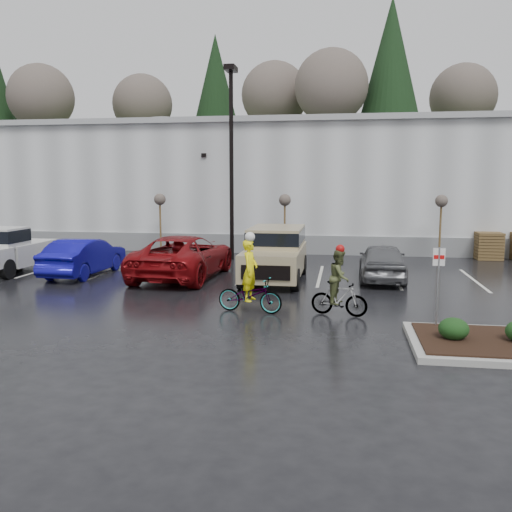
% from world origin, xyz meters
% --- Properties ---
extents(ground, '(120.00, 120.00, 0.00)m').
position_xyz_m(ground, '(0.00, 0.00, 0.00)').
color(ground, black).
rests_on(ground, ground).
extents(warehouse, '(60.50, 15.50, 7.20)m').
position_xyz_m(warehouse, '(0.00, 21.99, 3.65)').
color(warehouse, '#AAADAE').
rests_on(warehouse, ground).
extents(wooded_ridge, '(80.00, 25.00, 6.00)m').
position_xyz_m(wooded_ridge, '(0.00, 45.00, 3.00)').
color(wooded_ridge, '#1D3717').
rests_on(wooded_ridge, ground).
extents(lamppost, '(0.50, 1.00, 9.22)m').
position_xyz_m(lamppost, '(-4.00, 12.00, 5.69)').
color(lamppost, black).
rests_on(lamppost, ground).
extents(sapling_west, '(0.60, 0.60, 3.20)m').
position_xyz_m(sapling_west, '(-8.00, 13.00, 2.73)').
color(sapling_west, '#513C20').
rests_on(sapling_west, ground).
extents(sapling_mid, '(0.60, 0.60, 3.20)m').
position_xyz_m(sapling_mid, '(-1.50, 13.00, 2.73)').
color(sapling_mid, '#513C20').
rests_on(sapling_mid, ground).
extents(sapling_east, '(0.60, 0.60, 3.20)m').
position_xyz_m(sapling_east, '(6.00, 13.00, 2.73)').
color(sapling_east, '#513C20').
rests_on(sapling_east, ground).
extents(pallet_stack_a, '(1.20, 1.20, 1.35)m').
position_xyz_m(pallet_stack_a, '(8.50, 14.00, 0.68)').
color(pallet_stack_a, '#513C20').
rests_on(pallet_stack_a, ground).
extents(shrub_a, '(0.70, 0.70, 0.52)m').
position_xyz_m(shrub_a, '(4.00, -1.00, 0.41)').
color(shrub_a, black).
rests_on(shrub_a, curb_island).
extents(fire_lane_sign, '(0.30, 0.05, 2.20)m').
position_xyz_m(fire_lane_sign, '(3.80, 0.20, 1.41)').
color(fire_lane_sign, gray).
rests_on(fire_lane_sign, ground).
extents(pickup_white, '(2.10, 5.20, 1.96)m').
position_xyz_m(pickup_white, '(-12.59, 7.10, 0.98)').
color(pickup_white, beige).
rests_on(pickup_white, ground).
extents(car_blue, '(1.80, 4.69, 1.52)m').
position_xyz_m(car_blue, '(-9.11, 6.69, 0.76)').
color(car_blue, '#100D8F').
rests_on(car_blue, ground).
extents(car_red, '(3.13, 6.29, 1.71)m').
position_xyz_m(car_red, '(-4.91, 6.78, 0.86)').
color(car_red, maroon).
rests_on(car_red, ground).
extents(suv_tan, '(2.20, 5.10, 2.06)m').
position_xyz_m(suv_tan, '(-1.20, 6.61, 1.03)').
color(suv_tan, tan).
rests_on(suv_tan, ground).
extents(car_grey, '(1.82, 4.36, 1.48)m').
position_xyz_m(car_grey, '(2.93, 7.41, 0.74)').
color(car_grey, slate).
rests_on(car_grey, ground).
extents(cyclist_hivis, '(2.06, 1.01, 2.39)m').
position_xyz_m(cyclist_hivis, '(-1.30, 1.50, 0.74)').
color(cyclist_hivis, '#3F3F44').
rests_on(cyclist_hivis, ground).
extents(cyclist_olive, '(1.66, 0.84, 2.07)m').
position_xyz_m(cyclist_olive, '(1.31, 1.50, 0.77)').
color(cyclist_olive, '#3F3F44').
rests_on(cyclist_olive, ground).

